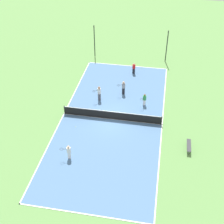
# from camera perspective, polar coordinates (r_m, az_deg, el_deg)

# --- Properties ---
(ground_plane) EXTENTS (80.00, 80.00, 0.00)m
(ground_plane) POSITION_cam_1_polar(r_m,az_deg,el_deg) (31.18, -0.00, -1.32)
(ground_plane) COLOR #60934C
(court_surface) EXTENTS (10.07, 22.41, 0.02)m
(court_surface) POSITION_cam_1_polar(r_m,az_deg,el_deg) (31.17, -0.00, -1.30)
(court_surface) COLOR #4C729E
(court_surface) RESTS_ON ground_plane
(tennis_net) EXTENTS (9.87, 0.10, 0.99)m
(tennis_net) POSITION_cam_1_polar(r_m,az_deg,el_deg) (30.85, -0.00, -0.55)
(tennis_net) COLOR black
(tennis_net) RESTS_ON court_surface
(bench) EXTENTS (0.36, 1.66, 0.45)m
(bench) POSITION_cam_1_polar(r_m,az_deg,el_deg) (28.54, 13.89, -5.99)
(bench) COLOR #333338
(bench) RESTS_ON ground_plane
(player_far_green) EXTENTS (0.69, 0.99, 1.36)m
(player_far_green) POSITION_cam_1_polar(r_m,az_deg,el_deg) (32.82, 5.95, 2.38)
(player_far_green) COLOR white
(player_far_green) RESTS_ON court_surface
(player_near_white) EXTENTS (0.96, 0.80, 1.69)m
(player_near_white) POSITION_cam_1_polar(r_m,az_deg,el_deg) (33.32, -2.37, 3.61)
(player_near_white) COLOR #4C4C51
(player_near_white) RESTS_ON court_surface
(player_far_white) EXTENTS (0.98, 0.54, 1.41)m
(player_far_white) POSITION_cam_1_polar(r_m,az_deg,el_deg) (26.85, -7.93, -7.12)
(player_far_white) COLOR white
(player_far_white) RESTS_ON court_surface
(player_baseline_gray) EXTENTS (0.98, 0.75, 1.61)m
(player_baseline_gray) POSITION_cam_1_polar(r_m,az_deg,el_deg) (34.32, 2.10, 4.61)
(player_baseline_gray) COLOR black
(player_baseline_gray) RESTS_ON court_surface
(player_coach_red) EXTENTS (0.48, 0.48, 1.41)m
(player_coach_red) POSITION_cam_1_polar(r_m,az_deg,el_deg) (38.34, 4.02, 8.09)
(player_coach_red) COLOR black
(player_coach_red) RESTS_ON court_surface
(tennis_ball_right_alley) EXTENTS (0.07, 0.07, 0.07)m
(tennis_ball_right_alley) POSITION_cam_1_polar(r_m,az_deg,el_deg) (39.85, 5.41, 7.98)
(tennis_ball_right_alley) COLOR #CCE033
(tennis_ball_right_alley) RESTS_ON court_surface
(tennis_ball_left_sideline) EXTENTS (0.07, 0.07, 0.07)m
(tennis_ball_left_sideline) POSITION_cam_1_polar(r_m,az_deg,el_deg) (30.39, -6.69, -2.68)
(tennis_ball_left_sideline) COLOR #CCE033
(tennis_ball_left_sideline) RESTS_ON court_surface
(tennis_ball_midcourt) EXTENTS (0.07, 0.07, 0.07)m
(tennis_ball_midcourt) POSITION_cam_1_polar(r_m,az_deg,el_deg) (31.16, 5.89, -1.44)
(tennis_ball_midcourt) COLOR #CCE033
(tennis_ball_midcourt) RESTS_ON court_surface
(fence_post_back_left) EXTENTS (0.12, 0.12, 4.22)m
(fence_post_back_left) POSITION_cam_1_polar(r_m,az_deg,el_deg) (42.04, -3.23, 12.85)
(fence_post_back_left) COLOR black
(fence_post_back_left) RESTS_ON ground_plane
(fence_post_back_right) EXTENTS (0.12, 0.12, 4.22)m
(fence_post_back_right) POSITION_cam_1_polar(r_m,az_deg,el_deg) (41.07, 9.99, 11.73)
(fence_post_back_right) COLOR black
(fence_post_back_right) RESTS_ON ground_plane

